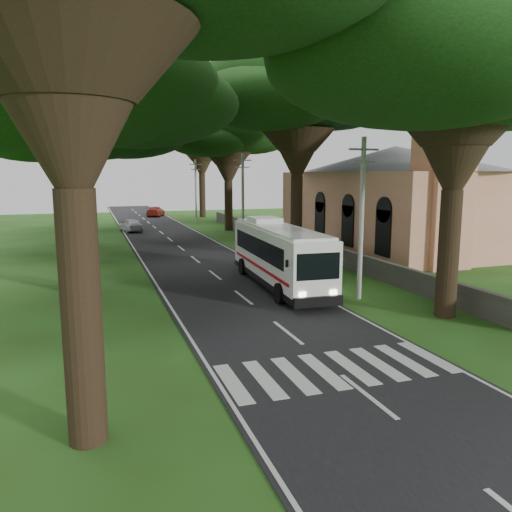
# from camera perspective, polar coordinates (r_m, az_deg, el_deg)

# --- Properties ---
(ground) EXTENTS (140.00, 140.00, 0.00)m
(ground) POSITION_cam_1_polar(r_m,az_deg,el_deg) (18.30, 6.02, -10.60)
(ground) COLOR #294B15
(ground) RESTS_ON ground
(road) EXTENTS (8.00, 120.00, 0.04)m
(road) POSITION_cam_1_polar(r_m,az_deg,el_deg) (41.72, -8.33, 0.68)
(road) COLOR black
(road) RESTS_ON ground
(crosswalk) EXTENTS (8.00, 3.00, 0.01)m
(crosswalk) POSITION_cam_1_polar(r_m,az_deg,el_deg) (16.62, 8.95, -12.77)
(crosswalk) COLOR silver
(crosswalk) RESTS_ON ground
(property_wall) EXTENTS (0.35, 50.00, 1.20)m
(property_wall) POSITION_cam_1_polar(r_m,az_deg,el_deg) (43.18, 3.74, 1.84)
(property_wall) COLOR #383533
(property_wall) RESTS_ON ground
(church) EXTENTS (14.00, 24.00, 11.60)m
(church) POSITION_cam_1_polar(r_m,az_deg,el_deg) (44.85, 15.64, 7.33)
(church) COLOR tan
(church) RESTS_ON ground
(pole_near) EXTENTS (1.60, 0.24, 8.00)m
(pole_near) POSITION_cam_1_polar(r_m,az_deg,el_deg) (25.16, 11.97, 4.48)
(pole_near) COLOR gray
(pole_near) RESTS_ON ground
(pole_mid) EXTENTS (1.60, 0.24, 8.00)m
(pole_mid) POSITION_cam_1_polar(r_m,az_deg,el_deg) (43.56, -1.51, 6.66)
(pole_mid) COLOR gray
(pole_mid) RESTS_ON ground
(pole_far) EXTENTS (1.60, 0.24, 8.00)m
(pole_far) POSITION_cam_1_polar(r_m,az_deg,el_deg) (62.95, -6.89, 7.42)
(pole_far) COLOR gray
(pole_far) RESTS_ON ground
(tree_l_mida) EXTENTS (15.42, 15.42, 13.91)m
(tree_l_mida) POSITION_cam_1_polar(r_m,az_deg,el_deg) (27.97, -20.90, 17.67)
(tree_l_mida) COLOR black
(tree_l_mida) RESTS_ON ground
(tree_l_midb) EXTENTS (16.18, 16.18, 14.10)m
(tree_l_midb) POSITION_cam_1_polar(r_m,az_deg,el_deg) (45.83, -19.39, 14.33)
(tree_l_midb) COLOR black
(tree_l_midb) RESTS_ON ground
(tree_l_far) EXTENTS (13.67, 13.67, 15.53)m
(tree_l_far) POSITION_cam_1_polar(r_m,az_deg,el_deg) (63.93, -20.21, 14.38)
(tree_l_far) COLOR black
(tree_l_far) RESTS_ON ground
(tree_r_near) EXTENTS (16.26, 16.26, 14.80)m
(tree_r_near) POSITION_cam_1_polar(r_m,az_deg,el_deg) (23.50, 22.43, 21.09)
(tree_r_near) COLOR black
(tree_r_near) RESTS_ON ground
(tree_r_mida) EXTENTS (14.90, 14.90, 15.74)m
(tree_r_mida) POSITION_cam_1_polar(r_m,az_deg,el_deg) (39.23, 4.83, 18.46)
(tree_r_mida) COLOR black
(tree_r_mida) RESTS_ON ground
(tree_r_midb) EXTENTS (12.94, 12.94, 13.78)m
(tree_r_midb) POSITION_cam_1_polar(r_m,az_deg,el_deg) (55.79, -3.23, 14.11)
(tree_r_midb) COLOR black
(tree_r_midb) RESTS_ON ground
(tree_r_far) EXTENTS (13.48, 13.48, 15.70)m
(tree_r_far) POSITION_cam_1_polar(r_m,az_deg,el_deg) (73.60, -6.29, 14.30)
(tree_r_far) COLOR black
(tree_r_far) RESTS_ON ground
(coach_bus) EXTENTS (3.12, 11.48, 3.35)m
(coach_bus) POSITION_cam_1_polar(r_m,az_deg,el_deg) (27.87, 2.60, 0.21)
(coach_bus) COLOR white
(coach_bus) RESTS_ON ground
(distant_car_a) EXTENTS (2.61, 4.56, 1.46)m
(distant_car_a) POSITION_cam_1_polar(r_m,az_deg,el_deg) (56.09, -14.12, 3.48)
(distant_car_a) COLOR silver
(distant_car_a) RESTS_ON road
(distant_car_c) EXTENTS (3.52, 5.32, 1.43)m
(distant_car_c) POSITION_cam_1_polar(r_m,az_deg,el_deg) (75.86, -11.41, 5.02)
(distant_car_c) COLOR maroon
(distant_car_c) RESTS_ON road
(pedestrian) EXTENTS (0.43, 0.63, 1.68)m
(pedestrian) POSITION_cam_1_polar(r_m,az_deg,el_deg) (30.11, -20.59, -1.56)
(pedestrian) COLOR black
(pedestrian) RESTS_ON ground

